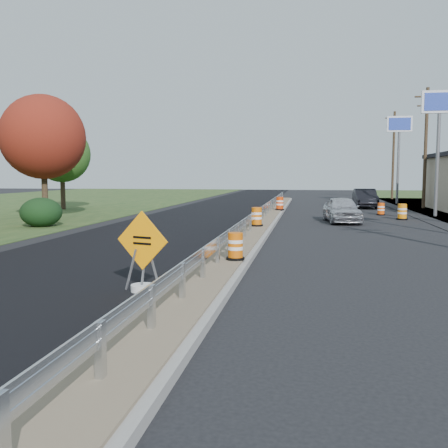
% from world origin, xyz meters
% --- Properties ---
extents(ground, '(140.00, 140.00, 0.00)m').
position_xyz_m(ground, '(0.00, 0.00, 0.00)').
color(ground, black).
rests_on(ground, ground).
extents(milled_overlay, '(7.20, 120.00, 0.01)m').
position_xyz_m(milled_overlay, '(-4.40, 10.00, 0.01)').
color(milled_overlay, black).
rests_on(milled_overlay, ground).
extents(median, '(1.60, 55.00, 0.23)m').
position_xyz_m(median, '(0.00, 8.00, 0.11)').
color(median, gray).
rests_on(median, ground).
extents(guardrail, '(0.10, 46.15, 0.72)m').
position_xyz_m(guardrail, '(0.00, 9.00, 0.73)').
color(guardrail, silver).
rests_on(guardrail, median).
extents(pylon_sign_mid, '(2.20, 0.30, 7.90)m').
position_xyz_m(pylon_sign_mid, '(10.50, 16.00, 6.48)').
color(pylon_sign_mid, slate).
rests_on(pylon_sign_mid, ground).
extents(pylon_sign_north, '(2.20, 0.30, 7.90)m').
position_xyz_m(pylon_sign_north, '(10.50, 30.00, 6.48)').
color(pylon_sign_north, slate).
rests_on(pylon_sign_north, ground).
extents(utility_pole_nmid, '(1.90, 0.26, 9.40)m').
position_xyz_m(utility_pole_nmid, '(11.50, 24.00, 4.93)').
color(utility_pole_nmid, '#473523').
rests_on(utility_pole_nmid, ground).
extents(utility_pole_north, '(1.90, 0.26, 9.40)m').
position_xyz_m(utility_pole_north, '(11.50, 39.00, 4.93)').
color(utility_pole_north, '#473523').
rests_on(utility_pole_north, ground).
extents(hedge_north, '(2.09, 2.09, 1.52)m').
position_xyz_m(hedge_north, '(-11.00, 6.00, 0.76)').
color(hedge_north, black).
rests_on(hedge_north, ground).
extents(tree_near_red, '(4.95, 4.95, 7.35)m').
position_xyz_m(tree_near_red, '(-13.00, 10.00, 4.86)').
color(tree_near_red, '#473523').
rests_on(tree_near_red, ground).
extents(tree_near_back, '(4.29, 4.29, 6.37)m').
position_xyz_m(tree_near_back, '(-16.00, 18.00, 4.21)').
color(tree_near_back, '#473523').
rests_on(tree_near_back, ground).
extents(caution_sign, '(1.31, 0.56, 1.86)m').
position_xyz_m(caution_sign, '(-1.26, -6.72, 0.47)').
color(caution_sign, white).
rests_on(caution_sign, ground).
extents(barrel_median_near, '(0.54, 0.54, 0.79)m').
position_xyz_m(barrel_median_near, '(0.41, -3.42, 0.61)').
color(barrel_median_near, black).
rests_on(barrel_median_near, median).
extents(barrel_median_mid, '(0.61, 0.61, 0.89)m').
position_xyz_m(barrel_median_mid, '(0.06, 6.06, 0.66)').
color(barrel_median_mid, black).
rests_on(barrel_median_mid, median).
extents(barrel_median_far, '(0.62, 0.62, 0.90)m').
position_xyz_m(barrel_median_far, '(0.55, 17.07, 0.66)').
color(barrel_median_far, black).
rests_on(barrel_median_far, median).
extents(barrel_shoulder_near, '(0.64, 0.64, 0.94)m').
position_xyz_m(barrel_shoulder_near, '(8.00, 13.33, 0.45)').
color(barrel_shoulder_near, black).
rests_on(barrel_shoulder_near, ground).
extents(barrel_shoulder_mid, '(0.55, 0.55, 0.81)m').
position_xyz_m(barrel_shoulder_mid, '(7.24, 16.61, 0.39)').
color(barrel_shoulder_mid, black).
rests_on(barrel_shoulder_mid, ground).
extents(car_silver, '(2.20, 4.45, 1.46)m').
position_xyz_m(car_silver, '(4.35, 11.02, 0.73)').
color(car_silver, silver).
rests_on(car_silver, ground).
extents(car_dark_mid, '(1.68, 4.67, 1.53)m').
position_xyz_m(car_dark_mid, '(7.00, 23.90, 0.77)').
color(car_dark_mid, black).
rests_on(car_dark_mid, ground).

